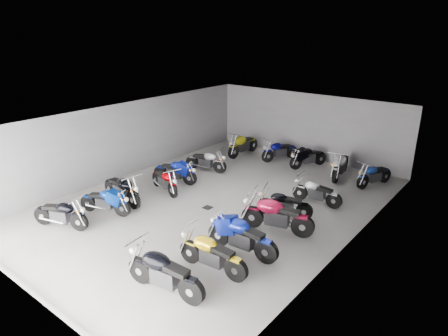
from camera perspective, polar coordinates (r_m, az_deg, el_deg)
The scene contains 23 objects.
ground at distance 14.97m, azimuth -1.10°, elevation -5.04°, with size 14.00×14.00×0.00m, color #A19E98.
wall_back at distance 20.03m, azimuth 11.84°, elevation 5.86°, with size 10.00×0.10×3.20m, color slate.
wall_left at distance 17.85m, azimuth -13.61°, elevation 4.02°, with size 0.10×14.00×3.20m, color slate.
wall_right at distance 12.02m, azimuth 17.56°, elevation -4.17°, with size 0.10×14.00×3.20m, color slate.
ceiling at distance 13.92m, azimuth -1.19°, elevation 7.06°, with size 10.00×14.00×0.04m, color black.
drain_grate at distance 14.62m, azimuth -2.36°, elevation -5.66°, with size 0.32×0.32×0.01m, color black.
motorcycle_left_a at distance 14.10m, azimuth -22.27°, elevation -6.08°, with size 1.96×0.84×0.90m.
motorcycle_left_b at distance 14.59m, azimuth -16.56°, elevation -4.57°, with size 1.90×0.82×0.87m.
motorcycle_left_c at distance 15.29m, azimuth -14.37°, elevation -2.95°, with size 2.24×0.50×0.99m.
motorcycle_left_d at distance 15.95m, azimuth -8.46°, elevation -1.78°, with size 1.95×0.70×0.88m.
motorcycle_left_e at distance 16.82m, azimuth -6.94°, elevation -0.50°, with size 2.02×0.62×0.90m.
motorcycle_left_f at distance 18.05m, azimuth -2.55°, elevation 1.03°, with size 1.99×0.63×0.89m.
motorcycle_right_a at distance 10.23m, azimuth -8.61°, elevation -14.58°, with size 2.32×0.54×1.02m.
motorcycle_right_b at distance 10.90m, azimuth -1.80°, elevation -12.16°, with size 2.18×0.47×0.96m.
motorcycle_right_c at distance 11.64m, azimuth 2.44°, elevation -9.71°, with size 2.34×0.50×1.03m.
motorcycle_right_d at distance 12.88m, azimuth 7.48°, elevation -6.72°, with size 2.35×0.79×1.05m.
motorcycle_right_e at distance 13.94m, azimuth 8.55°, elevation -5.13°, with size 1.86×0.81×0.85m.
motorcycle_right_f at distance 15.14m, azimuth 13.04°, elevation -3.37°, with size 1.92×0.41×0.85m.
motorcycle_back_b at distance 20.28m, azimuth 2.70°, elevation 3.36°, with size 0.45×2.29×1.01m.
motorcycle_back_c at distance 19.67m, azimuth 7.94°, elevation 2.48°, with size 0.96×1.92×0.90m.
motorcycle_back_d at distance 18.93m, azimuth 11.89°, elevation 1.54°, with size 0.95×1.93×0.90m.
motorcycle_back_e at distance 18.00m, azimuth 16.31°, elevation 0.46°, with size 0.64×2.37×1.05m.
motorcycle_back_f at distance 17.50m, azimuth 20.63°, elevation -0.92°, with size 0.79×1.91×0.87m.
Camera 1 is at (8.71, -10.41, 6.31)m, focal length 32.00 mm.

